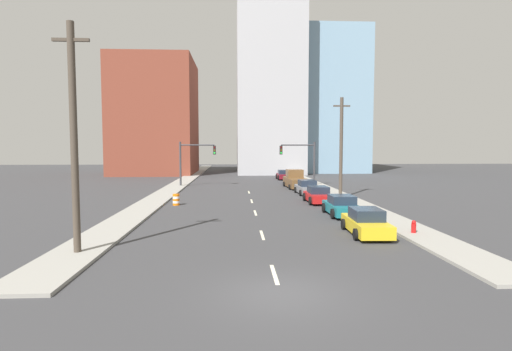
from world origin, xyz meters
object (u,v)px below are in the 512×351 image
at_px(traffic_signal_left, 191,157).
at_px(sedan_teal, 342,206).
at_px(traffic_barrel, 176,200).
at_px(fire_hydrant, 414,228).
at_px(sedan_red, 318,195).
at_px(sedan_gray, 307,188).
at_px(utility_pole_left_near, 74,138).
at_px(traffic_signal_right, 304,157).
at_px(sedan_navy, 294,178).
at_px(pickup_truck_brown, 296,181).
at_px(sedan_maroon, 284,175).
at_px(utility_pole_right_mid, 341,147).
at_px(sedan_yellow, 366,223).

distance_m(traffic_signal_left, sedan_teal, 25.44).
bearing_deg(traffic_barrel, fire_hydrant, -39.46).
bearing_deg(sedan_red, sedan_gray, 87.35).
bearing_deg(traffic_signal_left, utility_pole_left_near, -93.26).
bearing_deg(fire_hydrant, traffic_signal_right, 92.62).
distance_m(traffic_signal_right, sedan_gray, 9.33).
bearing_deg(traffic_signal_left, sedan_navy, 15.34).
relative_size(sedan_gray, pickup_truck_brown, 0.76).
xyz_separation_m(utility_pole_left_near, fire_hydrant, (17.03, 3.15, -4.89)).
bearing_deg(fire_hydrant, sedan_teal, 109.10).
height_order(sedan_navy, sedan_maroon, sedan_navy).
relative_size(traffic_signal_left, sedan_teal, 1.25).
xyz_separation_m(traffic_barrel, fire_hydrant, (14.83, -12.21, -0.06)).
xyz_separation_m(utility_pole_left_near, traffic_barrel, (2.20, 15.36, -4.83)).
bearing_deg(sedan_red, pickup_truck_brown, 89.01).
bearing_deg(traffic_barrel, sedan_red, 3.76).
relative_size(sedan_navy, sedan_maroon, 1.06).
bearing_deg(utility_pole_right_mid, sedan_maroon, 97.11).
height_order(traffic_signal_left, traffic_barrel, traffic_signal_left).
xyz_separation_m(fire_hydrant, sedan_yellow, (-2.58, 0.30, 0.25)).
bearing_deg(sedan_navy, traffic_signal_left, -162.13).
relative_size(traffic_signal_right, sedan_maroon, 1.30).
height_order(utility_pole_left_near, pickup_truck_brown, utility_pole_left_near).
relative_size(utility_pole_right_mid, sedan_red, 2.23).
relative_size(sedan_yellow, pickup_truck_brown, 0.74).
bearing_deg(sedan_maroon, traffic_barrel, -115.71).
relative_size(traffic_signal_left, pickup_truck_brown, 0.90).
relative_size(traffic_signal_left, traffic_barrel, 5.83).
distance_m(utility_pole_right_mid, sedan_yellow, 16.74).
xyz_separation_m(traffic_signal_left, sedan_maroon, (12.72, 10.09, -2.96)).
bearing_deg(traffic_barrel, sedan_navy, 56.79).
distance_m(traffic_signal_left, sedan_navy, 14.09).
bearing_deg(traffic_signal_left, traffic_barrel, -88.53).
relative_size(traffic_barrel, sedan_maroon, 0.22).
bearing_deg(sedan_navy, utility_pole_right_mid, -79.53).
height_order(traffic_signal_right, sedan_navy, traffic_signal_right).
xyz_separation_m(traffic_barrel, pickup_truck_brown, (12.23, 13.84, 0.39)).
bearing_deg(utility_pole_left_near, traffic_barrel, 81.85).
distance_m(utility_pole_right_mid, sedan_maroon, 22.65).
bearing_deg(sedan_teal, sedan_gray, 90.89).
relative_size(traffic_barrel, sedan_gray, 0.20).
xyz_separation_m(sedan_teal, sedan_navy, (0.32, 25.33, 0.03)).
distance_m(traffic_barrel, sedan_yellow, 17.08).
xyz_separation_m(sedan_red, sedan_gray, (0.19, 6.45, -0.00)).
relative_size(traffic_signal_left, traffic_signal_right, 1.00).
bearing_deg(fire_hydrant, utility_pole_left_near, -169.52).
xyz_separation_m(traffic_signal_right, pickup_truck_brown, (-1.31, -2.19, -2.76)).
relative_size(traffic_barrel, sedan_teal, 0.21).
relative_size(utility_pole_left_near, sedan_gray, 2.22).
height_order(utility_pole_left_near, sedan_maroon, utility_pole_left_near).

